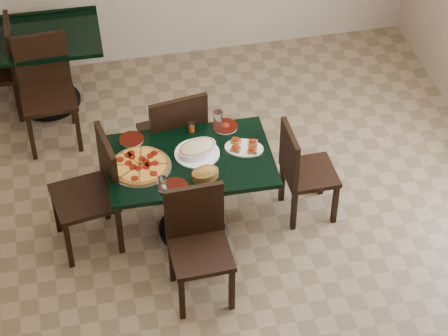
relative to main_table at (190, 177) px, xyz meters
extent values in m
plane|color=brown|center=(0.15, -0.30, -0.57)|extent=(5.50, 5.50, 0.00)
cube|color=black|center=(0.00, 0.00, 0.16)|extent=(1.25, 0.82, 0.04)
cylinder|color=black|center=(0.00, 0.00, -0.21)|extent=(0.11, 0.11, 0.71)
cylinder|color=black|center=(0.00, 0.00, -0.55)|extent=(0.53, 0.53, 0.03)
cube|color=black|center=(-1.01, 1.91, 0.16)|extent=(1.10, 0.81, 0.04)
cylinder|color=black|center=(-1.01, 1.91, -0.21)|extent=(0.12, 0.12, 0.71)
cylinder|color=black|center=(-1.01, 1.91, -0.55)|extent=(0.59, 0.59, 0.03)
cube|color=black|center=(-0.04, 0.61, -0.09)|extent=(0.54, 0.54, 0.04)
cube|color=black|center=(-0.01, 0.40, 0.18)|extent=(0.47, 0.11, 0.50)
cube|color=black|center=(0.13, 0.85, -0.34)|extent=(0.05, 0.05, 0.46)
cube|color=black|center=(0.19, 0.45, -0.34)|extent=(0.05, 0.05, 0.46)
cube|color=black|center=(-0.27, 0.78, -0.34)|extent=(0.05, 0.05, 0.46)
cube|color=black|center=(-0.21, 0.38, -0.34)|extent=(0.05, 0.05, 0.46)
cube|color=black|center=(-0.05, -0.66, -0.13)|extent=(0.44, 0.44, 0.04)
cube|color=black|center=(-0.06, -0.47, 0.12)|extent=(0.43, 0.05, 0.46)
cube|color=black|center=(-0.23, -0.85, -0.36)|extent=(0.04, 0.04, 0.42)
cube|color=black|center=(-0.24, -0.49, -0.36)|extent=(0.04, 0.04, 0.42)
cube|color=black|center=(0.14, -0.84, -0.36)|extent=(0.04, 0.04, 0.42)
cube|color=black|center=(0.13, -0.48, -0.36)|extent=(0.04, 0.04, 0.42)
cube|color=black|center=(0.96, 0.02, -0.16)|extent=(0.41, 0.41, 0.04)
cube|color=black|center=(0.78, 0.01, 0.07)|extent=(0.05, 0.40, 0.43)
cube|color=black|center=(1.13, -0.15, -0.37)|extent=(0.04, 0.04, 0.39)
cube|color=black|center=(0.79, -0.16, -0.37)|extent=(0.04, 0.04, 0.39)
cube|color=black|center=(1.12, 0.19, -0.37)|extent=(0.04, 0.04, 0.39)
cube|color=black|center=(0.78, 0.18, -0.37)|extent=(0.04, 0.04, 0.39)
cube|color=black|center=(-0.81, 0.04, -0.10)|extent=(0.53, 0.53, 0.04)
cube|color=black|center=(-0.60, 0.08, 0.17)|extent=(0.11, 0.46, 0.49)
cube|color=black|center=(-1.04, 0.21, -0.34)|extent=(0.05, 0.05, 0.45)
cube|color=black|center=(-0.64, 0.27, -0.34)|extent=(0.05, 0.05, 0.45)
cube|color=black|center=(-0.97, -0.19, -0.34)|extent=(0.05, 0.05, 0.45)
cube|color=black|center=(-0.58, -0.12, -0.34)|extent=(0.05, 0.05, 0.45)
cube|color=black|center=(-0.99, 1.34, -0.10)|extent=(0.48, 0.48, 0.04)
cube|color=black|center=(-1.00, 1.55, 0.17)|extent=(0.46, 0.07, 0.49)
cube|color=black|center=(-1.18, 1.13, -0.34)|extent=(0.04, 0.04, 0.45)
cube|color=black|center=(-1.20, 1.53, -0.34)|extent=(0.04, 0.04, 0.45)
cube|color=black|center=(-0.78, 1.15, -0.34)|extent=(0.04, 0.04, 0.45)
cube|color=black|center=(-0.80, 1.55, -0.34)|extent=(0.04, 0.04, 0.45)
cube|color=black|center=(-1.26, 1.86, 0.13)|extent=(0.04, 0.44, 0.47)
cube|color=black|center=(-1.27, 2.05, -0.35)|extent=(0.04, 0.04, 0.43)
cube|color=black|center=(-1.27, 1.68, -0.35)|extent=(0.04, 0.04, 0.43)
cylinder|color=#ACACB3|center=(-0.37, -0.02, 0.19)|extent=(0.46, 0.46, 0.01)
cylinder|color=brown|center=(-0.37, -0.02, 0.20)|extent=(0.43, 0.43, 0.02)
cylinder|color=orange|center=(-0.37, -0.02, 0.21)|extent=(0.38, 0.38, 0.01)
cylinder|color=white|center=(0.07, 0.04, 0.19)|extent=(0.34, 0.34, 0.01)
ellipsoid|color=beige|center=(0.07, 0.04, 0.25)|extent=(0.31, 0.25, 0.04)
ellipsoid|color=#B07B31|center=(0.07, -0.22, 0.24)|extent=(0.19, 0.12, 0.07)
cylinder|color=white|center=(-0.15, -0.28, 0.19)|extent=(0.18, 0.18, 0.01)
cylinder|color=#320803|center=(-0.15, -0.28, 0.19)|extent=(0.19, 0.19, 0.00)
cylinder|color=white|center=(0.34, 0.31, 0.19)|extent=(0.19, 0.19, 0.01)
cylinder|color=#320803|center=(0.34, 0.31, 0.19)|extent=(0.19, 0.19, 0.00)
ellipsoid|color=maroon|center=(0.34, 0.31, 0.20)|extent=(0.06, 0.06, 0.03)
cylinder|color=white|center=(-0.39, 0.31, 0.19)|extent=(0.18, 0.18, 0.01)
cylinder|color=#320803|center=(-0.39, 0.31, 0.19)|extent=(0.19, 0.19, 0.00)
cube|color=silver|center=(-0.19, -0.27, 0.18)|extent=(0.17, 0.17, 0.00)
cube|color=#ACACB3|center=(-0.17, -0.27, 0.19)|extent=(0.05, 0.13, 0.00)
cylinder|color=white|center=(0.28, 0.31, 0.26)|extent=(0.07, 0.07, 0.16)
cylinder|color=white|center=(-0.25, -0.31, 0.25)|extent=(0.06, 0.06, 0.14)
cylinder|color=#AA3812|center=(0.07, 0.31, 0.22)|extent=(0.04, 0.04, 0.07)
cylinder|color=#ACACB3|center=(0.07, 0.31, 0.26)|extent=(0.05, 0.05, 0.01)
camera|label=1|loc=(-0.77, -4.78, 4.48)|focal=70.00mm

